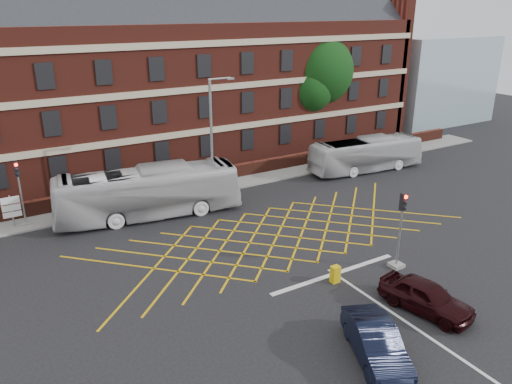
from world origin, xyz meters
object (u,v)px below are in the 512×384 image
traffic_light_far (22,200)px  street_lamp (213,166)px  car_navy (376,343)px  traffic_light_near (399,237)px  utility_cabinet (335,274)px  deciduous_tree (317,76)px  car_maroon (426,296)px  bus_left (148,192)px  bus_right (366,154)px  direction_signs (11,208)px

traffic_light_far → street_lamp: size_ratio=0.48×
car_navy → traffic_light_near: 8.09m
traffic_light_near → utility_cabinet: bearing=172.9°
traffic_light_far → utility_cabinet: bearing=-51.6°
car_navy → deciduous_tree: bearing=80.4°
car_maroon → street_lamp: 16.71m
bus_left → utility_cabinet: (5.18, -13.14, -1.25)m
bus_left → car_navy: 18.80m
bus_left → traffic_light_near: 16.36m
bus_right → street_lamp: bearing=99.6°
bus_left → traffic_light_near: traffic_light_near is taller
bus_right → traffic_light_near: size_ratio=2.41×
traffic_light_far → direction_signs: traffic_light_far is taller
car_navy → utility_cabinet: size_ratio=5.07×
car_maroon → utility_cabinet: bearing=103.4°
bus_left → bus_right: bus_left is taller
utility_cabinet → bus_right: bearing=42.9°
car_navy → car_maroon: car_navy is taller
car_navy → direction_signs: size_ratio=2.07×
utility_cabinet → car_maroon: bearing=-65.1°
traffic_light_far → utility_cabinet: size_ratio=4.76×
bus_right → car_maroon: size_ratio=2.34×
car_maroon → deciduous_tree: bearing=51.1°
deciduous_tree → utility_cabinet: size_ratio=12.12×
utility_cabinet → deciduous_tree: bearing=54.9°
traffic_light_near → direction_signs: size_ratio=1.94×
bus_right → car_navy: size_ratio=2.26×
bus_left → traffic_light_far: (-7.37, 2.69, 0.07)m
bus_right → direction_signs: size_ratio=4.68×
traffic_light_near → utility_cabinet: 4.12m
bus_left → car_maroon: bus_left is taller
car_maroon → bus_right: bearing=43.2°
deciduous_tree → traffic_light_far: size_ratio=2.55×
utility_cabinet → bus_left: bearing=111.5°
direction_signs → utility_cabinet: 20.56m
car_maroon → street_lamp: size_ratio=0.49×
bus_right → direction_signs: bearing=90.7°
car_maroon → deciduous_tree: deciduous_tree is taller
car_maroon → traffic_light_far: 24.68m
street_lamp → car_navy: bearing=-95.3°
bus_right → deciduous_tree: 10.52m
car_maroon → direction_signs: (-15.17, 19.84, 0.63)m
bus_right → deciduous_tree: deciduous_tree is taller
deciduous_tree → street_lamp: 19.32m
direction_signs → traffic_light_far: bearing=10.4°
bus_left → direction_signs: bus_left is taller
bus_right → car_maroon: (-12.19, -17.24, -0.68)m
bus_right → traffic_light_near: traffic_light_near is taller
car_maroon → direction_signs: direction_signs is taller
street_lamp → direction_signs: bearing=164.2°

